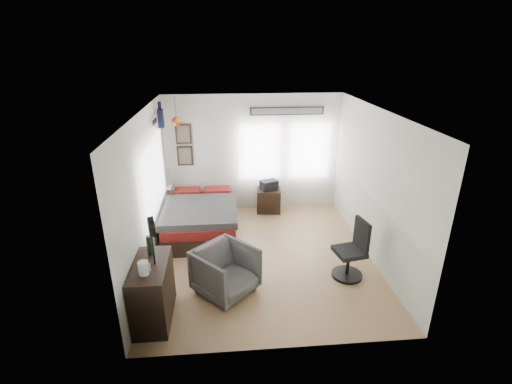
% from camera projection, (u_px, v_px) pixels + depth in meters
% --- Properties ---
extents(ground_plane, '(4.00, 4.50, 0.01)m').
position_uv_depth(ground_plane, '(263.00, 257.00, 6.95)').
color(ground_plane, '#927851').
extents(room_shell, '(4.02, 4.52, 2.71)m').
position_uv_depth(room_shell, '(258.00, 172.00, 6.51)').
color(room_shell, beige).
rests_on(room_shell, ground_plane).
extents(wall_decor, '(3.55, 1.32, 1.44)m').
position_uv_depth(wall_decor, '(203.00, 125.00, 7.88)').
color(wall_decor, '#412B1C').
rests_on(wall_decor, room_shell).
extents(bed, '(1.50, 2.05, 0.65)m').
position_uv_depth(bed, '(201.00, 218.00, 7.74)').
color(bed, black).
rests_on(bed, ground_plane).
extents(dresser, '(0.48, 1.00, 0.90)m').
position_uv_depth(dresser, '(153.00, 291.00, 5.26)').
color(dresser, black).
rests_on(dresser, ground_plane).
extents(armchair, '(1.19, 1.19, 0.78)m').
position_uv_depth(armchair, '(226.00, 271.00, 5.84)').
color(armchair, '#515151').
rests_on(armchair, ground_plane).
extents(nightstand, '(0.59, 0.50, 0.55)m').
position_uv_depth(nightstand, '(269.00, 200.00, 8.73)').
color(nightstand, black).
rests_on(nightstand, ground_plane).
extents(task_chair, '(0.54, 0.54, 1.04)m').
position_uv_depth(task_chair, '(352.00, 254.00, 6.23)').
color(task_chair, black).
rests_on(task_chair, ground_plane).
extents(kettle, '(0.16, 0.14, 0.18)m').
position_uv_depth(kettle, '(144.00, 268.00, 4.85)').
color(kettle, silver).
rests_on(kettle, dresser).
extents(bottle, '(0.07, 0.07, 0.30)m').
position_uv_depth(bottle, '(149.00, 245.00, 5.28)').
color(bottle, black).
rests_on(bottle, dresser).
extents(stand_fan, '(0.16, 0.29, 0.72)m').
position_uv_depth(stand_fan, '(151.00, 228.00, 4.89)').
color(stand_fan, black).
rests_on(stand_fan, dresser).
extents(black_bag, '(0.45, 0.37, 0.23)m').
position_uv_depth(black_bag, '(269.00, 185.00, 8.58)').
color(black_bag, black).
rests_on(black_bag, nightstand).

